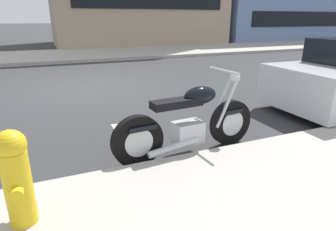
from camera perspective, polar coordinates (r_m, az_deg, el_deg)
name	(u,v)px	position (r m, az deg, el deg)	size (l,w,h in m)	color
ground_plane	(89,87)	(8.15, -15.56, 5.42)	(260.00, 260.00, 0.00)	#333335
sidewalk_far_curb	(260,47)	(20.07, 17.96, 12.97)	(120.00, 5.00, 0.14)	#ADA89E
parking_stall_stripe	(131,149)	(4.19, -7.36, -6.56)	(0.12, 2.20, 0.01)	silver
parked_motorcycle	(189,124)	(3.86, 4.31, -1.67)	(2.14, 0.62, 1.13)	black
fire_hydrant	(16,176)	(2.65, -28.04, -10.59)	(0.24, 0.36, 0.84)	gold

